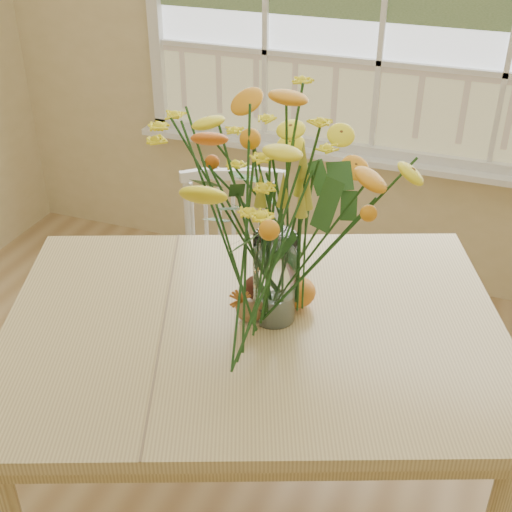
% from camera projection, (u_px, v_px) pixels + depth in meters
% --- Properties ---
extents(wall_back, '(4.00, 0.02, 2.70)m').
position_uv_depth(wall_back, '(385.00, 15.00, 3.03)').
color(wall_back, '#D4C088').
rests_on(wall_back, floor).
extents(dining_table, '(1.76, 1.52, 0.79)m').
position_uv_depth(dining_table, '(254.00, 347.00, 2.07)').
color(dining_table, tan).
rests_on(dining_table, floor).
extents(windsor_chair, '(0.53, 0.52, 0.89)m').
position_uv_depth(windsor_chair, '(234.00, 269.00, 2.82)').
color(windsor_chair, white).
rests_on(windsor_chair, floor).
extents(flower_vase, '(0.59, 0.59, 0.70)m').
position_uv_depth(flower_vase, '(276.00, 191.00, 1.83)').
color(flower_vase, white).
rests_on(flower_vase, dining_table).
extents(pumpkin, '(0.12, 0.12, 0.09)m').
position_uv_depth(pumpkin, '(297.00, 293.00, 2.08)').
color(pumpkin, '#C47017').
rests_on(pumpkin, dining_table).
extents(turkey_figurine, '(0.10, 0.08, 0.10)m').
position_uv_depth(turkey_figurine, '(250.00, 311.00, 2.00)').
color(turkey_figurine, '#CCB78C').
rests_on(turkey_figurine, dining_table).
extents(dark_gourd, '(0.13, 0.11, 0.08)m').
position_uv_depth(dark_gourd, '(257.00, 288.00, 2.11)').
color(dark_gourd, '#38160F').
rests_on(dark_gourd, dining_table).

